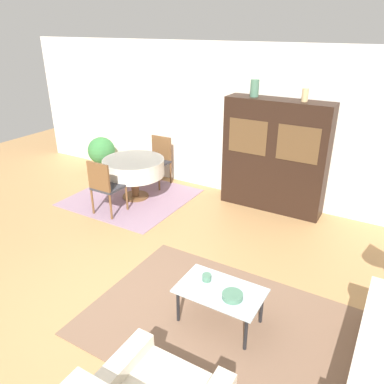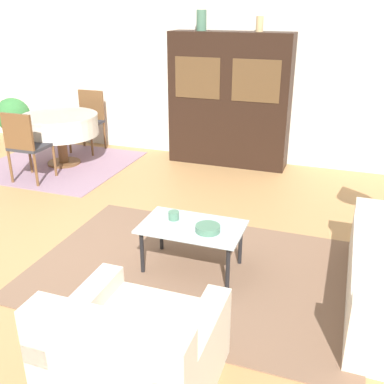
% 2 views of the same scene
% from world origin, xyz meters
% --- Properties ---
extents(ground_plane, '(14.00, 14.00, 0.00)m').
position_xyz_m(ground_plane, '(0.00, 0.00, 0.00)').
color(ground_plane, tan).
extents(wall_back, '(10.00, 0.06, 2.70)m').
position_xyz_m(wall_back, '(0.00, 3.63, 1.35)').
color(wall_back, silver).
rests_on(wall_back, ground_plane).
extents(area_rug, '(2.88, 2.00, 0.01)m').
position_xyz_m(area_rug, '(1.17, 0.37, 0.01)').
color(area_rug, brown).
rests_on(area_rug, ground_plane).
extents(dining_rug, '(2.02, 1.94, 0.01)m').
position_xyz_m(dining_rug, '(-1.71, 2.43, 0.01)').
color(dining_rug, gray).
rests_on(dining_rug, ground_plane).
extents(armchair, '(0.94, 0.88, 0.74)m').
position_xyz_m(armchair, '(1.26, -1.02, 0.28)').
color(armchair, beige).
rests_on(armchair, ground_plane).
extents(coffee_table, '(0.90, 0.55, 0.42)m').
position_xyz_m(coffee_table, '(1.13, 0.40, 0.38)').
color(coffee_table, black).
rests_on(coffee_table, area_rug).
extents(display_cabinet, '(1.73, 0.43, 1.88)m').
position_xyz_m(display_cabinet, '(0.64, 3.37, 0.94)').
color(display_cabinet, black).
rests_on(display_cabinet, ground_plane).
extents(dining_table, '(1.10, 1.10, 0.74)m').
position_xyz_m(dining_table, '(-1.65, 2.48, 0.59)').
color(dining_table, brown).
rests_on(dining_table, dining_rug).
extents(dining_chair_near, '(0.44, 0.44, 0.94)m').
position_xyz_m(dining_chair_near, '(-1.65, 1.71, 0.55)').
color(dining_chair_near, brown).
rests_on(dining_chair_near, dining_rug).
extents(dining_chair_far, '(0.44, 0.44, 0.94)m').
position_xyz_m(dining_chair_far, '(-1.65, 3.25, 0.55)').
color(dining_chair_far, brown).
rests_on(dining_chair_far, dining_rug).
extents(cup, '(0.10, 0.10, 0.08)m').
position_xyz_m(cup, '(0.93, 0.47, 0.47)').
color(cup, '#4C7A60').
rests_on(cup, coffee_table).
extents(bowl, '(0.21, 0.21, 0.06)m').
position_xyz_m(bowl, '(1.29, 0.35, 0.46)').
color(bowl, '#4C7A60').
rests_on(bowl, coffee_table).
extents(vase_tall, '(0.14, 0.14, 0.27)m').
position_xyz_m(vase_tall, '(0.21, 3.37, 2.02)').
color(vase_tall, '#4C7A60').
rests_on(vase_tall, display_cabinet).
extents(vase_short, '(0.10, 0.10, 0.20)m').
position_xyz_m(vase_short, '(1.02, 3.37, 1.98)').
color(vase_short, tan).
rests_on(vase_short, display_cabinet).
extents(potted_plant, '(0.57, 0.57, 0.77)m').
position_xyz_m(potted_plant, '(-3.08, 3.17, 0.45)').
color(potted_plant, '#93664C').
rests_on(potted_plant, ground_plane).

